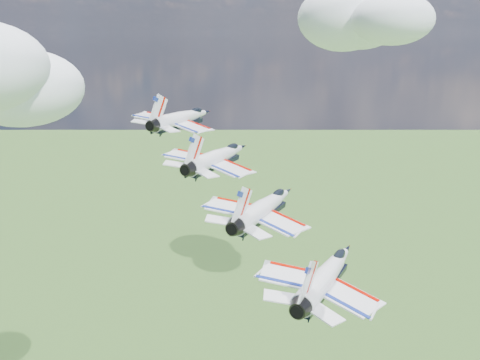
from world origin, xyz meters
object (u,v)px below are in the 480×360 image
at_px(jet_1, 218,157).
at_px(jet_3, 327,274).
at_px(jet_0, 183,118).
at_px(jet_2, 265,207).

height_order(jet_1, jet_3, jet_1).
distance_m(jet_1, jet_3, 25.31).
bearing_deg(jet_3, jet_1, 145.57).
height_order(jet_0, jet_1, jet_0).
bearing_deg(jet_3, jet_2, 145.57).
xyz_separation_m(jet_0, jet_1, (9.55, -7.46, -3.65)).
bearing_deg(jet_2, jet_0, 145.57).
bearing_deg(jet_1, jet_3, -34.43).
height_order(jet_0, jet_2, jet_0).
relative_size(jet_0, jet_2, 1.00).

